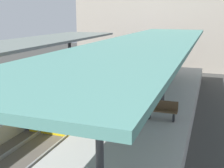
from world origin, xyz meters
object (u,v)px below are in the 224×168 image
(platform_bench, at_px, (162,109))
(passenger_near_bench, at_px, (136,74))
(platform_sign, at_px, (159,67))
(litter_bin, at_px, (160,98))
(commuter_train, at_px, (111,71))
(passenger_far_end, at_px, (138,90))

(platform_bench, xyz_separation_m, passenger_near_bench, (-2.59, 5.08, 0.44))
(platform_sign, distance_m, litter_bin, 2.57)
(platform_sign, bearing_deg, platform_bench, -76.98)
(commuter_train, height_order, passenger_far_end, commuter_train)
(platform_sign, height_order, passenger_near_bench, platform_sign)
(litter_bin, relative_size, passenger_near_bench, 0.46)
(commuter_train, relative_size, litter_bin, 19.92)
(commuter_train, xyz_separation_m, passenger_far_end, (3.21, -4.76, 0.13))
(platform_sign, bearing_deg, passenger_near_bench, 153.02)
(platform_sign, relative_size, passenger_near_bench, 1.27)
(litter_bin, relative_size, passenger_far_end, 0.48)
(passenger_near_bench, height_order, passenger_far_end, passenger_near_bench)
(litter_bin, distance_m, passenger_near_bench, 3.74)
(commuter_train, bearing_deg, platform_bench, -53.30)
(passenger_far_end, bearing_deg, litter_bin, 25.02)
(passenger_far_end, bearing_deg, platform_bench, -46.11)
(commuter_train, relative_size, passenger_far_end, 9.58)
(passenger_far_end, bearing_deg, commuter_train, 123.98)
(commuter_train, height_order, passenger_near_bench, commuter_train)
(platform_sign, relative_size, passenger_far_end, 1.33)
(platform_bench, relative_size, platform_sign, 0.63)
(litter_bin, height_order, passenger_near_bench, passenger_near_bench)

